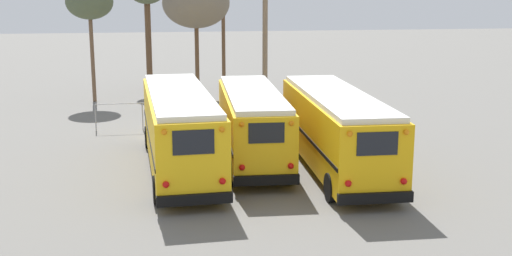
# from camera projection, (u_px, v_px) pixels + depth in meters

# --- Properties ---
(ground_plane) EXTENTS (160.00, 160.00, 0.00)m
(ground_plane) POSITION_uv_depth(u_px,v_px,m) (255.00, 164.00, 26.87)
(ground_plane) COLOR #66635E
(school_bus_0) EXTENTS (2.99, 10.85, 3.23)m
(school_bus_0) POSITION_uv_depth(u_px,v_px,m) (180.00, 128.00, 25.61)
(school_bus_0) COLOR yellow
(school_bus_0) RESTS_ON ground
(school_bus_1) EXTENTS (2.80, 9.70, 3.00)m
(school_bus_1) POSITION_uv_depth(u_px,v_px,m) (252.00, 122.00, 27.16)
(school_bus_1) COLOR yellow
(school_bus_1) RESTS_ON ground
(school_bus_2) EXTENTS (2.83, 10.85, 3.13)m
(school_bus_2) POSITION_uv_depth(u_px,v_px,m) (336.00, 128.00, 25.81)
(school_bus_2) COLOR #EAAA0F
(school_bus_2) RESTS_ON ground
(utility_pole) EXTENTS (1.80, 0.31, 7.64)m
(utility_pole) POSITION_uv_depth(u_px,v_px,m) (265.00, 43.00, 38.22)
(utility_pole) COLOR #75604C
(utility_pole) RESTS_ON ground
(bare_tree_0) EXTENTS (2.95, 2.95, 7.43)m
(bare_tree_0) POSITION_uv_depth(u_px,v_px,m) (89.00, 3.00, 40.07)
(bare_tree_0) COLOR brown
(bare_tree_0) RESTS_ON ground
(bare_tree_1) EXTENTS (4.13, 4.13, 7.83)m
(bare_tree_1) POSITION_uv_depth(u_px,v_px,m) (196.00, 3.00, 39.26)
(bare_tree_1) COLOR brown
(bare_tree_1) RESTS_ON ground
(fence_line) EXTENTS (14.29, 0.06, 1.42)m
(fence_line) POSITION_uv_depth(u_px,v_px,m) (234.00, 109.00, 33.77)
(fence_line) COLOR #939399
(fence_line) RESTS_ON ground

